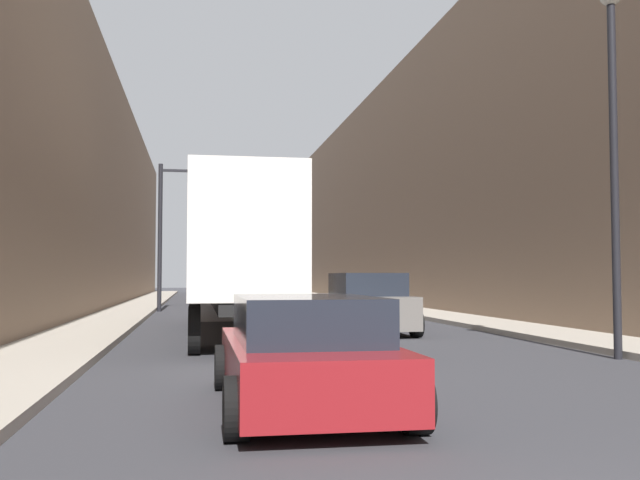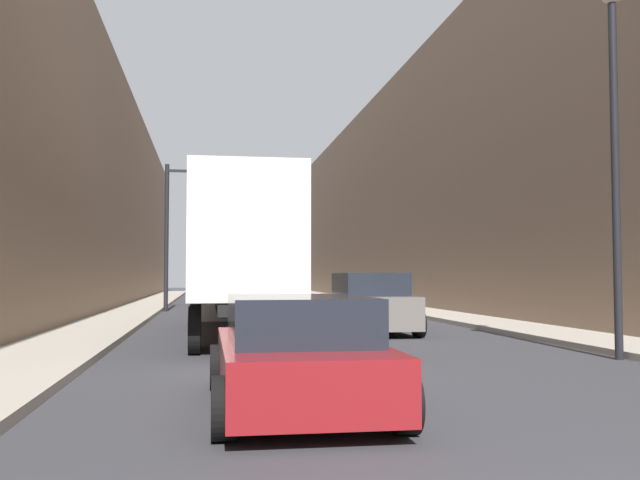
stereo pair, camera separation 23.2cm
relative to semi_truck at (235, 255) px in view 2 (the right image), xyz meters
name	(u,v)px [view 2 (the right image)]	position (x,y,z in m)	size (l,w,h in m)	color
sidewalk_right	(404,309)	(8.36, 11.43, -2.17)	(2.22, 80.00, 0.15)	#B2A899
sidewalk_left	(136,311)	(-3.96, 11.43, -2.17)	(2.22, 80.00, 0.15)	#B2A899
building_right	(485,177)	(12.47, 11.43, 4.22)	(6.00, 80.00, 12.92)	#846B56
building_left	(41,178)	(-8.07, 11.43, 3.71)	(6.00, 80.00, 11.91)	#846B56
semi_truck	(235,255)	(0.00, 0.00, 0.00)	(2.41, 14.92, 3.95)	silver
sedan_car	(296,354)	(0.29, -12.56, -1.59)	(2.08, 4.53, 1.37)	maroon
suv_car	(368,305)	(3.75, -1.34, -1.44)	(2.23, 4.63, 1.71)	slate
traffic_signal_gantry	(195,211)	(-1.42, 12.38, 2.43)	(5.79, 0.35, 6.84)	black
street_lamp	(614,118)	(7.10, -8.47, 2.48)	(0.44, 0.44, 7.46)	black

